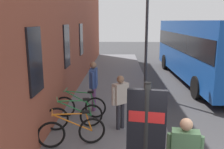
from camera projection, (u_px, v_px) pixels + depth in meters
The scene contains 10 objects.
ground at pixel (179, 103), 10.08m from camera, with size 60.00×60.00×0.00m, color #38383A.
sidewalk_pavement at pixel (114, 88), 12.10m from camera, with size 24.00×3.50×0.12m, color slate.
bicycle_leaning_wall at pixel (72, 132), 6.33m from camera, with size 0.62×1.72×0.97m.
bicycle_beside_lamp at pixel (75, 116), 7.35m from camera, with size 0.66×1.71×0.97m.
bicycle_end_of_row at pixel (80, 106), 8.21m from camera, with size 0.48×1.77×0.97m.
transit_info_sign at pixel (146, 137), 3.46m from camera, with size 0.17×0.56×2.40m.
city_bus at pixel (200, 47), 13.52m from camera, with size 10.56×2.84×3.35m.
pedestrian_crossing_street at pixel (94, 81), 8.74m from camera, with size 0.68×0.26×1.79m.
pedestrian_by_facade at pixel (120, 97), 7.20m from camera, with size 0.49×0.52×1.66m.
street_lamp at pixel (147, 28), 10.56m from camera, with size 0.28×0.28×4.85m.
Camera 1 is at (-3.67, 1.45, 3.33)m, focal length 39.00 mm.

